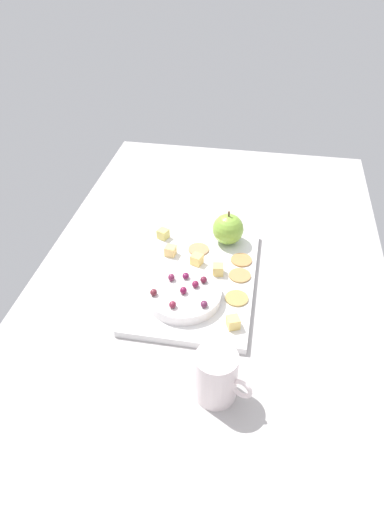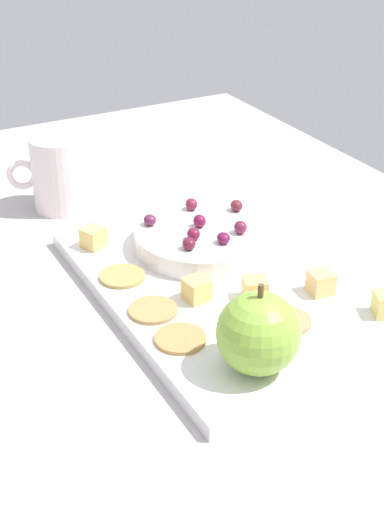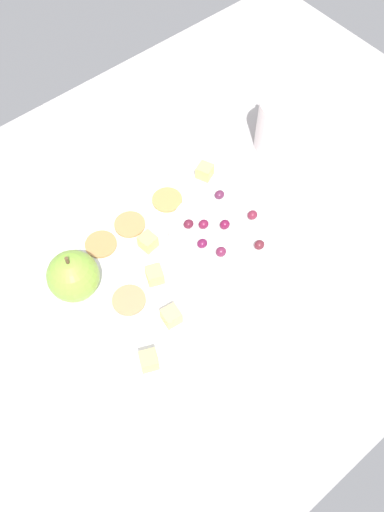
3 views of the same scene
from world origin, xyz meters
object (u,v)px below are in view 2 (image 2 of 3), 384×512
Objects in this scene: grape_2 at (199,221)px; grape_4 at (150,220)px; platter at (227,286)px; cheese_cube_2 at (197,290)px; grape_6 at (240,227)px; apple_whole at (258,333)px; cracker_2 at (286,321)px; grape_5 at (236,206)px; cheese_cube_1 at (94,238)px; cracker_3 at (122,276)px; cheese_cube_0 at (255,289)px; cracker_1 at (180,339)px; cracker_0 at (153,310)px; cheese_cube_3 at (321,283)px; grape_7 at (189,244)px; grape_1 at (223,238)px; serving_dish at (204,238)px; grape_0 at (193,234)px; grape_3 at (191,204)px; cup at (59,173)px.

grape_2 reaches higher than grape_4.
platter is 5.52cm from cheese_cube_2.
grape_6 is at bearing -129.68° from grape_4.
cheese_cube_2 is at bearing -3.18° from apple_whole.
apple_whole is at bearing 125.73° from cracker_2.
cheese_cube_1 is at bearing 77.34° from grape_5.
platter is at bearing 144.38° from grape_5.
cracker_3 is at bearing 34.79° from cracker_2.
cheese_cube_0 reaches higher than cracker_1.
cracker_3 is (7.50, 0.05, 0.00)cm from cracker_0.
apple_whole is at bearing 159.00° from platter.
platter is at bearing 136.66° from grape_6.
grape_5 is at bearing -55.15° from cracker_0.
cheese_cube_3 is 1.48× the size of grape_7.
grape_1 reaches higher than cheese_cube_0.
serving_dish reaches higher than cracker_3.
grape_0 is at bearing 9.18° from platter.
cracker_1 is at bearing 148.39° from grape_7.
serving_dish is at bearing 167.17° from grape_3.
cracker_1 and cracker_3 have the same top height.
cheese_cube_2 is (-9.42, 6.11, 0.02)cm from serving_dish.
serving_dish is 3.25× the size of cracker_0.
cup reaches higher than cheese_cube_2.
cracker_1 is 3.07× the size of grape_7.
apple_whole is 11.66cm from cheese_cube_0.
platter is 9.94cm from cracker_0.
cheese_cube_0 is 14.56cm from cracker_3.
cup reaches higher than grape_3.
grape_2 is at bearing -76.51° from cracker_3.
grape_1 reaches higher than cheese_cube_2.
cracker_1 is at bearing 134.64° from grape_1.
platter is 5.04cm from cheese_cube_0.
cheese_cube_1 is at bearing 24.66° from cracker_2.
grape_1 is at bearing -100.64° from cracker_3.
serving_dish is 6.48cm from grape_5.
cheese_cube_2 is at bearing 175.11° from grape_4.
cheese_cube_2 is 1.00× the size of cheese_cube_3.
cracker_3 is at bearing 44.93° from cheese_cube_0.
cup is (25.14, 10.00, 0.35)cm from grape_1.
grape_0 is 2.28cm from grape_7.
cheese_cube_1 is 15.24cm from cup.
cheese_cube_1 reaches higher than cracker_2.
cracker_2 is (4.60, -6.39, -3.54)cm from apple_whole.
grape_1 is at bearing -175.32° from grape_2.
cup is (18.82, 15.53, 0.31)cm from grape_5.
cracker_1 is 3.07× the size of grape_6.
grape_3 is at bearing -40.01° from cracker_0.
grape_3 is (14.60, -7.29, 1.86)cm from cheese_cube_2.
grape_5 reaches higher than platter.
cracker_0 is at bearing 73.55° from cheese_cube_3.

